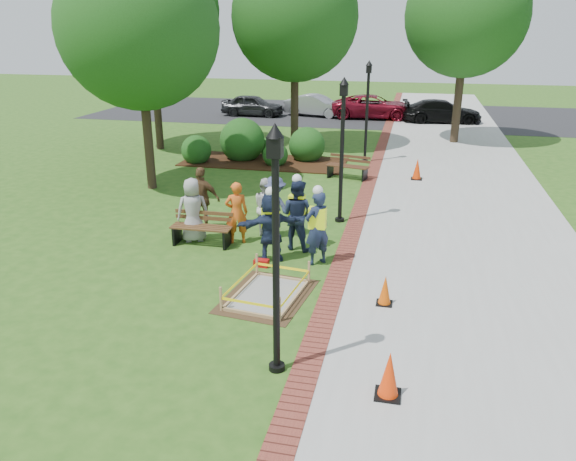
% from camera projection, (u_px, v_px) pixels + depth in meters
% --- Properties ---
extents(ground, '(100.00, 100.00, 0.00)m').
position_uv_depth(ground, '(255.00, 288.00, 12.73)').
color(ground, '#285116').
rests_on(ground, ground).
extents(sidewalk, '(6.00, 60.00, 0.02)m').
position_uv_depth(sidewalk, '(458.00, 185.00, 20.85)').
color(sidewalk, '#9E9E99').
rests_on(sidewalk, ground).
extents(brick_edging, '(0.50, 60.00, 0.03)m').
position_uv_depth(brick_edging, '(370.00, 180.00, 21.52)').
color(brick_edging, maroon).
rests_on(brick_edging, ground).
extents(mulch_bed, '(7.00, 3.00, 0.05)m').
position_uv_depth(mulch_bed, '(264.00, 162.00, 24.33)').
color(mulch_bed, '#381E0F').
rests_on(mulch_bed, ground).
extents(parking_lot, '(36.00, 12.00, 0.01)m').
position_uv_depth(parking_lot, '(366.00, 114.00, 37.45)').
color(parking_lot, black).
rests_on(parking_lot, ground).
extents(wet_concrete_pad, '(1.98, 2.50, 0.55)m').
position_uv_depth(wet_concrete_pad, '(267.00, 287.00, 12.25)').
color(wet_concrete_pad, '#47331E').
rests_on(wet_concrete_pad, ground).
extents(bench_near, '(1.65, 0.57, 0.89)m').
position_uv_depth(bench_near, '(202.00, 235.00, 15.14)').
color(bench_near, brown).
rests_on(bench_near, ground).
extents(bench_far, '(1.71, 0.90, 0.88)m').
position_uv_depth(bench_far, '(347.00, 172.00, 21.67)').
color(bench_far, '#4E331A').
rests_on(bench_far, ground).
extents(cone_front, '(0.42, 0.42, 0.83)m').
position_uv_depth(cone_front, '(389.00, 376.00, 8.87)').
color(cone_front, black).
rests_on(cone_front, ground).
extents(cone_back, '(0.34, 0.34, 0.67)m').
position_uv_depth(cone_back, '(385.00, 291.00, 11.86)').
color(cone_back, black).
rests_on(cone_back, ground).
extents(cone_far, '(0.42, 0.42, 0.82)m').
position_uv_depth(cone_far, '(417.00, 170.00, 21.48)').
color(cone_far, black).
rests_on(cone_far, ground).
extents(toolbox, '(0.37, 0.21, 0.18)m').
position_uv_depth(toolbox, '(261.00, 263.00, 13.84)').
color(toolbox, '#AA0F0D').
rests_on(toolbox, ground).
extents(lamp_near, '(0.28, 0.28, 4.26)m').
position_uv_depth(lamp_near, '(276.00, 236.00, 8.87)').
color(lamp_near, black).
rests_on(lamp_near, ground).
extents(lamp_mid, '(0.28, 0.28, 4.26)m').
position_uv_depth(lamp_mid, '(342.00, 140.00, 16.19)').
color(lamp_mid, black).
rests_on(lamp_mid, ground).
extents(lamp_far, '(0.28, 0.28, 4.26)m').
position_uv_depth(lamp_far, '(367.00, 104.00, 23.52)').
color(lamp_far, black).
rests_on(lamp_far, ground).
extents(tree_left, '(5.40, 5.40, 8.21)m').
position_uv_depth(tree_left, '(139.00, 28.00, 18.64)').
color(tree_left, '#3D2D1E').
rests_on(tree_left, ground).
extents(tree_back, '(5.77, 5.77, 8.84)m').
position_uv_depth(tree_back, '(295.00, 17.00, 25.37)').
color(tree_back, '#3D2D1E').
rests_on(tree_back, ground).
extents(tree_right, '(5.77, 5.77, 8.93)m').
position_uv_depth(tree_right, '(467.00, 15.00, 26.42)').
color(tree_right, '#3D2D1E').
rests_on(tree_right, ground).
extents(tree_far, '(6.19, 6.19, 9.34)m').
position_uv_depth(tree_far, '(150.00, 10.00, 24.89)').
color(tree_far, '#3D2D1E').
rests_on(tree_far, ground).
extents(shrub_a, '(1.29, 1.29, 1.29)m').
position_uv_depth(shrub_a, '(197.00, 163.00, 24.28)').
color(shrub_a, '#1C4714').
rests_on(shrub_a, ground).
extents(shrub_b, '(1.97, 1.97, 1.97)m').
position_uv_depth(shrub_b, '(243.00, 159.00, 24.89)').
color(shrub_b, '#1C4714').
rests_on(shrub_b, ground).
extents(shrub_c, '(1.07, 1.07, 1.07)m').
position_uv_depth(shrub_c, '(275.00, 165.00, 23.81)').
color(shrub_c, '#1C4714').
rests_on(shrub_c, ground).
extents(shrub_d, '(1.58, 1.58, 1.58)m').
position_uv_depth(shrub_d, '(307.00, 160.00, 24.68)').
color(shrub_d, '#1C4714').
rests_on(shrub_d, ground).
extents(shrub_e, '(0.90, 0.90, 0.90)m').
position_uv_depth(shrub_e, '(269.00, 155.00, 25.64)').
color(shrub_e, '#1C4714').
rests_on(shrub_e, ground).
extents(casual_person_a, '(0.66, 0.55, 1.77)m').
position_uv_depth(casual_person_a, '(193.00, 210.00, 15.23)').
color(casual_person_a, '#949494').
rests_on(casual_person_a, ground).
extents(casual_person_b, '(0.63, 0.52, 1.71)m').
position_uv_depth(casual_person_b, '(237.00, 213.00, 15.10)').
color(casual_person_b, '#DA5819').
rests_on(casual_person_b, ground).
extents(casual_person_c, '(0.60, 0.64, 1.68)m').
position_uv_depth(casual_person_c, '(267.00, 208.00, 15.59)').
color(casual_person_c, silver).
rests_on(casual_person_c, ground).
extents(casual_person_d, '(0.61, 0.41, 1.84)m').
position_uv_depth(casual_person_d, '(202.00, 199.00, 16.09)').
color(casual_person_d, brown).
rests_on(casual_person_d, ground).
extents(casual_person_e, '(0.62, 0.48, 1.73)m').
position_uv_depth(casual_person_e, '(275.00, 207.00, 15.53)').
color(casual_person_e, '#373C60').
rests_on(casual_person_e, ground).
extents(hivis_worker_a, '(0.68, 0.59, 1.93)m').
position_uv_depth(hivis_worker_a, '(271.00, 225.00, 13.89)').
color(hivis_worker_a, '#192342').
rests_on(hivis_worker_a, ground).
extents(hivis_worker_b, '(0.70, 0.69, 2.02)m').
position_uv_depth(hivis_worker_b, '(317.00, 226.00, 13.71)').
color(hivis_worker_b, '#16203A').
rests_on(hivis_worker_b, ground).
extents(hivis_worker_c, '(0.68, 0.52, 2.04)m').
position_uv_depth(hivis_worker_c, '(297.00, 213.00, 14.64)').
color(hivis_worker_c, '#181F3F').
rests_on(hivis_worker_c, ground).
extents(parked_car_a, '(2.10, 4.63, 1.50)m').
position_uv_depth(parked_car_a, '(253.00, 116.00, 36.73)').
color(parked_car_a, '#232426').
rests_on(parked_car_a, ground).
extents(parked_car_b, '(2.99, 4.89, 1.48)m').
position_uv_depth(parked_car_b, '(316.00, 116.00, 36.58)').
color(parked_car_b, '#959599').
rests_on(parked_car_b, ground).
extents(parked_car_c, '(2.26, 4.92, 1.59)m').
position_uv_depth(parked_car_c, '(373.00, 118.00, 35.76)').
color(parked_car_c, maroon).
rests_on(parked_car_c, ground).
extents(parked_car_d, '(2.45, 4.72, 1.48)m').
position_uv_depth(parked_car_d, '(441.00, 123.00, 34.22)').
color(parked_car_d, black).
rests_on(parked_car_d, ground).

